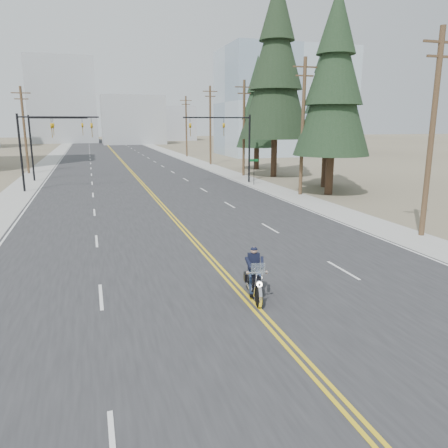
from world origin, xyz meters
TOP-DOWN VIEW (x-y plane):
  - ground_plane at (0.00, 0.00)m, footprint 400.00×400.00m
  - road at (0.00, 70.00)m, footprint 20.00×200.00m
  - sidewalk_left at (-11.50, 70.00)m, footprint 3.00×200.00m
  - sidewalk_right at (11.50, 70.00)m, footprint 3.00×200.00m
  - traffic_mast_left at (-8.98, 32.00)m, footprint 7.10×0.26m
  - traffic_mast_right at (8.98, 32.00)m, footprint 7.10×0.26m
  - traffic_mast_far at (-9.31, 40.00)m, footprint 6.10×0.26m
  - street_sign at (10.80, 30.00)m, footprint 0.90×0.06m
  - utility_pole_a at (12.50, 8.00)m, footprint 2.20×0.30m
  - utility_pole_b at (12.50, 23.00)m, footprint 2.20×0.30m
  - utility_pole_c at (12.50, 38.00)m, footprint 2.20×0.30m
  - utility_pole_d at (12.50, 53.00)m, footprint 2.20×0.30m
  - utility_pole_e at (12.50, 70.00)m, footprint 2.20×0.30m
  - utility_pole_left at (-12.50, 48.00)m, footprint 2.20×0.30m
  - glass_building at (32.00, 70.00)m, footprint 24.00×16.00m
  - haze_bldg_b at (8.00, 125.00)m, footprint 18.00×14.00m
  - haze_bldg_c at (40.00, 110.00)m, footprint 16.00×12.00m
  - haze_bldg_d at (-12.00, 140.00)m, footprint 20.00×15.00m
  - haze_bldg_e at (25.00, 150.00)m, footprint 14.00×14.00m
  - motorcyclist at (0.34, 2.37)m, footprint 1.44×2.47m
  - conifer_near at (14.98, 22.44)m, footprint 6.50×6.50m
  - conifer_mid at (16.98, 26.63)m, footprint 5.94×5.94m
  - conifer_tall at (15.55, 35.99)m, footprint 7.95×7.95m
  - conifer_far at (16.75, 44.72)m, footprint 5.53×5.53m

SIDE VIEW (x-z plane):
  - ground_plane at x=0.00m, z-range 0.00..0.00m
  - road at x=0.00m, z-range 0.00..0.01m
  - sidewalk_left at x=-11.50m, z-range 0.00..0.01m
  - sidewalk_right at x=11.50m, z-range 0.00..0.01m
  - motorcyclist at x=0.34m, z-range 0.00..1.81m
  - street_sign at x=10.80m, z-range 0.49..3.12m
  - traffic_mast_far at x=-9.31m, z-range 1.37..8.37m
  - traffic_mast_left at x=-8.98m, z-range 1.44..8.44m
  - traffic_mast_right at x=8.98m, z-range 1.44..8.44m
  - utility_pole_left at x=-12.50m, z-range 0.23..10.73m
  - utility_pole_a at x=12.50m, z-range 0.23..11.23m
  - utility_pole_c at x=12.50m, z-range 0.23..11.23m
  - utility_pole_e at x=12.50m, z-range 0.23..11.23m
  - utility_pole_b at x=12.50m, z-range 0.23..11.73m
  - utility_pole_d at x=12.50m, z-range 0.23..11.73m
  - haze_bldg_e at x=25.00m, z-range 0.00..12.00m
  - haze_bldg_b at x=8.00m, z-range 0.00..14.00m
  - conifer_far at x=16.75m, z-range 1.09..15.91m
  - haze_bldg_c at x=40.00m, z-range 0.00..18.00m
  - conifer_mid at x=16.98m, z-range 1.17..17.02m
  - conifer_near at x=14.98m, z-range 1.28..18.47m
  - glass_building at x=32.00m, z-range 0.00..20.00m
  - conifer_tall at x=15.55m, z-range 1.64..23.71m
  - haze_bldg_d at x=-12.00m, z-range 0.00..26.00m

